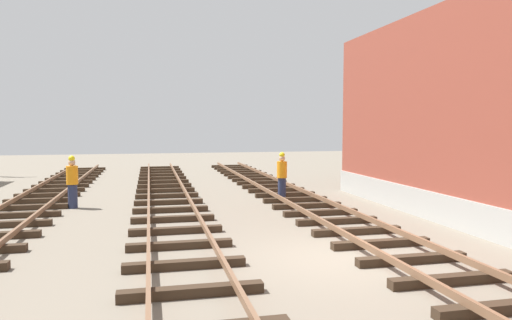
# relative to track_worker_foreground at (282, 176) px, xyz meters

# --- Properties ---
(ground_plane) EXTENTS (80.00, 80.00, 0.00)m
(ground_plane) POSITION_rel_track_worker_foreground_xyz_m (-1.01, -8.31, -0.93)
(ground_plane) COLOR slate
(track_near_building) EXTENTS (2.50, 46.28, 0.32)m
(track_near_building) POSITION_rel_track_worker_foreground_xyz_m (0.29, -8.31, -0.80)
(track_near_building) COLOR #38281C
(track_near_building) RESTS_ON ground
(track_centre) EXTENTS (2.50, 46.28, 0.32)m
(track_centre) POSITION_rel_track_worker_foreground_xyz_m (-4.44, -8.31, -0.80)
(track_centre) COLOR #38281C
(track_centre) RESTS_ON ground
(track_worker_foreground) EXTENTS (0.40, 0.40, 1.87)m
(track_worker_foreground) POSITION_rel_track_worker_foreground_xyz_m (0.00, 0.00, 0.00)
(track_worker_foreground) COLOR #262D4C
(track_worker_foreground) RESTS_ON ground
(track_worker_distant) EXTENTS (0.40, 0.40, 1.87)m
(track_worker_distant) POSITION_rel_track_worker_foreground_xyz_m (-7.78, -0.35, 0.00)
(track_worker_distant) COLOR #262D4C
(track_worker_distant) RESTS_ON ground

